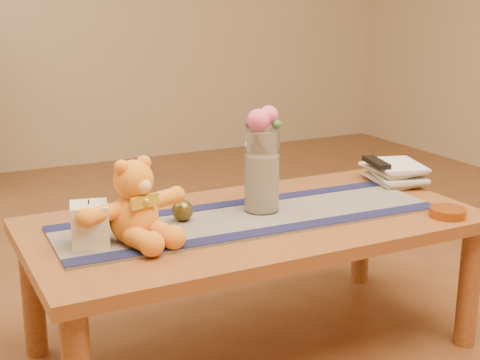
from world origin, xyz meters
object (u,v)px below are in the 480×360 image
teddy_bear (133,201)px  tv_remote (376,162)px  amber_dish (448,213)px  pillar_candle (90,225)px  glass_vase (262,171)px  book_bottom (374,181)px  bronze_ball (183,210)px

teddy_bear → tv_remote: bearing=-7.3°
amber_dish → teddy_bear: bearing=166.3°
pillar_candle → glass_vase: (0.57, 0.06, 0.07)m
book_bottom → amber_dish: (-0.03, -0.41, 0.00)m
teddy_bear → bronze_ball: (0.18, 0.09, -0.08)m
glass_vase → tv_remote: glass_vase is taller
teddy_bear → book_bottom: (0.98, 0.18, -0.11)m
bronze_ball → glass_vase: bearing=-4.4°
teddy_bear → book_bottom: 1.00m
teddy_bear → bronze_ball: teddy_bear is taller
bronze_ball → book_bottom: size_ratio=0.29×
book_bottom → tv_remote: tv_remote is taller
teddy_bear → glass_vase: 0.45m
bronze_ball → teddy_bear: bearing=-154.0°
bronze_ball → amber_dish: size_ratio=0.57×
book_bottom → pillar_candle: bearing=-160.1°
pillar_candle → book_bottom: pillar_candle is taller
glass_vase → amber_dish: 0.60m
tv_remote → pillar_candle: bearing=-157.5°
pillar_candle → amber_dish: 1.10m
glass_vase → bronze_ball: 0.28m
amber_dish → bronze_ball: bearing=157.3°
book_bottom → tv_remote: bearing=-93.0°
tv_remote → bronze_ball: bearing=-160.2°
teddy_bear → glass_vase: size_ratio=1.26×
teddy_bear → book_bottom: size_ratio=1.47×
pillar_candle → tv_remote: size_ratio=0.75×
pillar_candle → bronze_ball: (0.31, 0.08, -0.03)m
glass_vase → book_bottom: bearing=11.7°
glass_vase → tv_remote: size_ratio=1.62×
pillar_candle → glass_vase: size_ratio=0.46×
glass_vase → amber_dish: bearing=-30.9°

